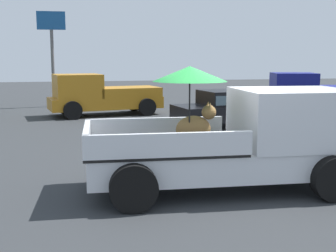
# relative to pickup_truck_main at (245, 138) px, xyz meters

# --- Properties ---
(ground_plane) EXTENTS (80.00, 80.00, 0.00)m
(ground_plane) POSITION_rel_pickup_truck_main_xyz_m (-0.45, 0.02, -0.99)
(ground_plane) COLOR #2D3033
(pickup_truck_main) EXTENTS (5.15, 2.49, 2.34)m
(pickup_truck_main) POSITION_rel_pickup_truck_main_xyz_m (0.00, 0.00, 0.00)
(pickup_truck_main) COLOR black
(pickup_truck_main) RESTS_ON ground
(pickup_truck_red) EXTENTS (5.10, 3.11, 1.80)m
(pickup_truck_red) POSITION_rel_pickup_truck_main_xyz_m (7.81, 10.64, -0.11)
(pickup_truck_red) COLOR black
(pickup_truck_red) RESTS_ON ground
(pickup_truck_far) EXTENTS (5.04, 2.80, 1.80)m
(pickup_truck_far) POSITION_rel_pickup_truck_main_xyz_m (-2.00, 11.48, -0.11)
(pickup_truck_far) COLOR black
(pickup_truck_far) RESTS_ON ground
(parked_sedan_far) EXTENTS (4.51, 2.43, 1.33)m
(parked_sedan_far) POSITION_rel_pickup_truck_main_xyz_m (2.48, 7.25, -0.24)
(parked_sedan_far) COLOR black
(parked_sedan_far) RESTS_ON ground
(motel_sign) EXTENTS (1.40, 0.16, 4.79)m
(motel_sign) POSITION_rel_pickup_truck_main_xyz_m (-4.13, 15.44, 2.40)
(motel_sign) COLOR #59595B
(motel_sign) RESTS_ON ground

